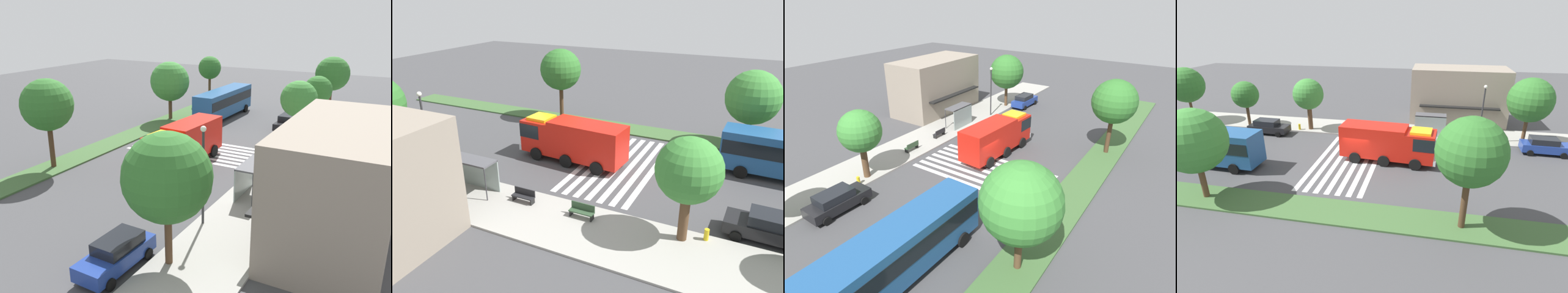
{
  "view_description": "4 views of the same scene",
  "coord_description": "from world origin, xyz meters",
  "views": [
    {
      "loc": [
        32.77,
        18.1,
        12.76
      ],
      "look_at": [
        2.87,
        1.98,
        1.69
      ],
      "focal_mm": 38.27,
      "sensor_mm": 36.0,
      "label": 1
    },
    {
      "loc": [
        -10.78,
        26.4,
        13.33
      ],
      "look_at": [
        1.85,
        0.32,
        1.29
      ],
      "focal_mm": 34.91,
      "sensor_mm": 36.0,
      "label": 2
    },
    {
      "loc": [
        -23.56,
        -15.02,
        15.19
      ],
      "look_at": [
        0.51,
        1.3,
        1.59
      ],
      "focal_mm": 30.82,
      "sensor_mm": 36.0,
      "label": 3
    },
    {
      "loc": [
        6.73,
        -25.61,
        12.79
      ],
      "look_at": [
        1.57,
        0.17,
        1.69
      ],
      "focal_mm": 27.98,
      "sensor_mm": 36.0,
      "label": 4
    }
  ],
  "objects": [
    {
      "name": "parked_car_west",
      "position": [
        -12.17,
        5.66,
        0.88
      ],
      "size": [
        4.79,
        2.14,
        1.7
      ],
      "rotation": [
        0.0,
        0.0,
        -0.02
      ],
      "color": "black",
      "rests_on": "ground_plane"
    },
    {
      "name": "bench_west_of_shelter",
      "position": [
        -1.63,
        8.33,
        0.59
      ],
      "size": [
        1.6,
        0.5,
        0.9
      ],
      "color": "#2D472D",
      "rests_on": "sidewalk"
    },
    {
      "name": "fire_hydrant",
      "position": [
        -9.02,
        7.35,
        0.49
      ],
      "size": [
        0.28,
        0.28,
        0.7
      ],
      "primitive_type": "cylinder",
      "color": "gold",
      "rests_on": "sidewalk"
    },
    {
      "name": "median_tree_center",
      "position": [
        9.22,
        -8.35,
        5.47
      ],
      "size": [
        4.29,
        4.29,
        7.51
      ],
      "color": "#47301E",
      "rests_on": "median_strip"
    },
    {
      "name": "fire_truck",
      "position": [
        3.14,
        0.89,
        1.99
      ],
      "size": [
        9.24,
        3.33,
        3.52
      ],
      "rotation": [
        0.0,
        0.0,
        -0.07
      ],
      "color": "red",
      "rests_on": "ground_plane"
    },
    {
      "name": "median_tree_west",
      "position": [
        -9.77,
        -8.35,
        4.7
      ],
      "size": [
        4.71,
        4.71,
        6.94
      ],
      "color": "#513823",
      "rests_on": "median_strip"
    },
    {
      "name": "street_lamp",
      "position": [
        12.07,
        7.45,
        3.85
      ],
      "size": [
        0.36,
        0.36,
        6.29
      ],
      "color": "#2D2D30",
      "rests_on": "sidewalk"
    },
    {
      "name": "ground_plane",
      "position": [
        0.0,
        0.0,
        0.0
      ],
      "size": [
        120.0,
        120.0,
        0.0
      ],
      "primitive_type": "plane",
      "color": "#424244"
    },
    {
      "name": "sidewalk",
      "position": [
        0.0,
        9.44,
        0.07
      ],
      "size": [
        60.0,
        5.17,
        0.14
      ],
      "primitive_type": "cube",
      "color": "#9E9B93",
      "rests_on": "ground_plane"
    },
    {
      "name": "bus_stop_shelter",
      "position": [
        6.72,
        8.33,
        1.89
      ],
      "size": [
        3.5,
        1.4,
        2.46
      ],
      "color": "#4C4C51",
      "rests_on": "sidewalk"
    },
    {
      "name": "crosswalk",
      "position": [
        -0.9,
        0.0,
        0.01
      ],
      "size": [
        5.85,
        12.34,
        0.01
      ],
      "color": "silver",
      "rests_on": "ground_plane"
    },
    {
      "name": "parked_car_mid",
      "position": [
        18.26,
        5.66,
        0.89
      ],
      "size": [
        4.68,
        2.11,
        1.73
      ],
      "rotation": [
        0.0,
        0.0,
        -0.03
      ],
      "color": "navy",
      "rests_on": "ground_plane"
    },
    {
      "name": "bench_near_shelter",
      "position": [
        2.72,
        8.33,
        0.59
      ],
      "size": [
        1.6,
        0.5,
        0.9
      ],
      "color": "black",
      "rests_on": "sidewalk"
    },
    {
      "name": "median_strip",
      "position": [
        0.0,
        -8.35,
        0.07
      ],
      "size": [
        60.0,
        3.0,
        0.14
      ],
      "primitive_type": "cube",
      "color": "#3D6033",
      "rests_on": "ground_plane"
    },
    {
      "name": "sidewalk_tree_center",
      "position": [
        -7.75,
        7.85,
        4.44
      ],
      "size": [
        3.64,
        3.64,
        6.17
      ],
      "color": "#513823",
      "rests_on": "sidewalk"
    }
  ]
}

